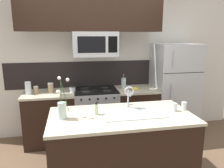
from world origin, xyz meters
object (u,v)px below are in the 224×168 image
(dish_soap_bottle, at_px, (96,109))
(drinking_glass, at_px, (175,107))
(storage_jar_tall, at_px, (28,88))
(storage_jar_short, at_px, (51,88))
(banana_bunch, at_px, (134,88))
(spare_glass, at_px, (184,106))
(sink_faucet, at_px, (129,94))
(microwave, at_px, (95,44))
(stove_range, at_px, (96,114))
(french_press, at_px, (124,83))
(flower_vase, at_px, (62,109))
(refrigerator, at_px, (173,89))
(storage_jar_squat, at_px, (73,89))
(storage_jar_medium, at_px, (36,90))

(dish_soap_bottle, relative_size, drinking_glass, 1.55)
(storage_jar_tall, distance_m, storage_jar_short, 0.36)
(banana_bunch, height_order, drinking_glass, drinking_glass)
(drinking_glass, xyz_separation_m, spare_glass, (0.15, 0.02, -0.00))
(storage_jar_tall, bearing_deg, drinking_glass, -31.64)
(sink_faucet, distance_m, dish_soap_bottle, 0.50)
(microwave, xyz_separation_m, sink_faucet, (0.33, -1.01, -0.61))
(stove_range, xyz_separation_m, french_press, (0.53, 0.06, 0.55))
(sink_faucet, xyz_separation_m, flower_vase, (-0.87, -0.22, -0.08))
(banana_bunch, height_order, french_press, french_press)
(stove_range, distance_m, drinking_glass, 1.61)
(banana_bunch, height_order, dish_soap_bottle, dish_soap_bottle)
(microwave, distance_m, dish_soap_bottle, 1.39)
(refrigerator, bearing_deg, microwave, -178.44)
(storage_jar_tall, relative_size, banana_bunch, 1.09)
(storage_jar_squat, height_order, sink_faucet, sink_faucet)
(dish_soap_bottle, height_order, flower_vase, flower_vase)
(storage_jar_short, xyz_separation_m, dish_soap_bottle, (0.63, -1.18, -0.02))
(dish_soap_bottle, distance_m, flower_vase, 0.41)
(storage_jar_medium, xyz_separation_m, sink_faucet, (1.33, -1.02, 0.14))
(storage_jar_squat, relative_size, spare_glass, 0.94)
(banana_bunch, distance_m, flower_vase, 1.72)
(storage_jar_medium, xyz_separation_m, storage_jar_short, (0.24, -0.00, 0.02))
(banana_bunch, bearing_deg, microwave, 176.79)
(microwave, relative_size, spare_glass, 7.10)
(storage_jar_tall, xyz_separation_m, drinking_glass, (2.00, -1.23, -0.05))
(microwave, height_order, sink_faucet, microwave)
(storage_jar_medium, relative_size, drinking_glass, 1.18)
(stove_range, xyz_separation_m, banana_bunch, (0.70, -0.06, 0.47))
(refrigerator, xyz_separation_m, drinking_glass, (-0.62, -1.28, 0.11))
(storage_jar_medium, distance_m, sink_faucet, 1.69)
(dish_soap_bottle, xyz_separation_m, drinking_glass, (1.01, -0.07, -0.02))
(spare_glass, bearing_deg, storage_jar_squat, 139.78)
(refrigerator, bearing_deg, stove_range, -179.24)
(stove_range, xyz_separation_m, dish_soap_bottle, (-0.13, -1.19, 0.52))
(stove_range, xyz_separation_m, storage_jar_short, (-0.76, -0.01, 0.53))
(storage_jar_short, distance_m, sink_faucet, 1.50)
(flower_vase, bearing_deg, drinking_glass, -0.35)
(refrigerator, bearing_deg, storage_jar_short, -179.22)
(french_press, bearing_deg, drinking_glass, -75.14)
(storage_jar_squat, bearing_deg, storage_jar_medium, 177.91)
(refrigerator, height_order, sink_faucet, refrigerator)
(drinking_glass, height_order, flower_vase, flower_vase)
(stove_range, bearing_deg, storage_jar_medium, -179.52)
(stove_range, relative_size, microwave, 1.25)
(refrigerator, xyz_separation_m, storage_jar_tall, (-2.62, -0.05, 0.16))
(spare_glass, xyz_separation_m, flower_vase, (-1.56, -0.02, 0.07))
(storage_jar_short, distance_m, storage_jar_squat, 0.36)
(sink_faucet, distance_m, flower_vase, 0.90)
(storage_jar_medium, bearing_deg, stove_range, 0.48)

